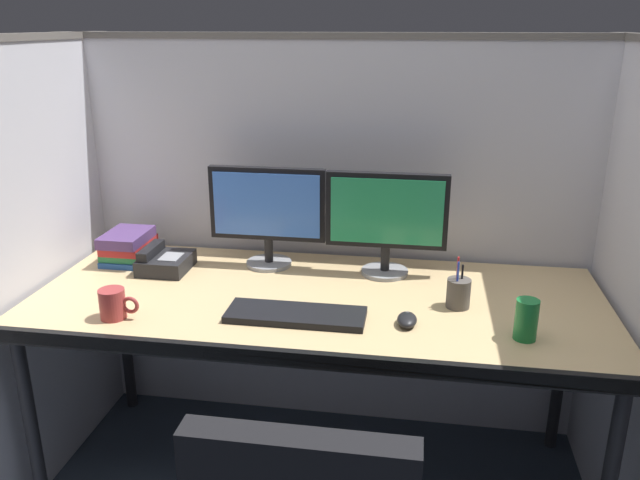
# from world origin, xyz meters

# --- Properties ---
(cubicle_partition_rear) EXTENTS (2.21, 0.06, 1.57)m
(cubicle_partition_rear) POSITION_xyz_m (0.00, 0.74, 0.79)
(cubicle_partition_rear) COLOR silver
(cubicle_partition_rear) RESTS_ON ground
(cubicle_partition_left) EXTENTS (0.06, 1.41, 1.57)m
(cubicle_partition_left) POSITION_xyz_m (-0.99, 0.20, 0.79)
(cubicle_partition_left) COLOR silver
(cubicle_partition_left) RESTS_ON ground
(desk) EXTENTS (1.90, 0.80, 0.74)m
(desk) POSITION_xyz_m (0.00, 0.29, 0.69)
(desk) COLOR tan
(desk) RESTS_ON ground
(monitor_left) EXTENTS (0.43, 0.17, 0.37)m
(monitor_left) POSITION_xyz_m (-0.23, 0.55, 0.96)
(monitor_left) COLOR gray
(monitor_left) RESTS_ON desk
(monitor_right) EXTENTS (0.43, 0.17, 0.37)m
(monitor_right) POSITION_xyz_m (0.21, 0.53, 0.96)
(monitor_right) COLOR gray
(monitor_right) RESTS_ON desk
(keyboard_main) EXTENTS (0.43, 0.15, 0.02)m
(keyboard_main) POSITION_xyz_m (-0.04, 0.12, 0.75)
(keyboard_main) COLOR black
(keyboard_main) RESTS_ON desk
(computer_mouse) EXTENTS (0.06, 0.10, 0.04)m
(computer_mouse) POSITION_xyz_m (0.30, 0.13, 0.76)
(computer_mouse) COLOR black
(computer_mouse) RESTS_ON desk
(coffee_mug) EXTENTS (0.13, 0.08, 0.09)m
(coffee_mug) POSITION_xyz_m (-0.59, 0.03, 0.79)
(coffee_mug) COLOR #993333
(coffee_mug) RESTS_ON desk
(pen_cup) EXTENTS (0.08, 0.08, 0.17)m
(pen_cup) POSITION_xyz_m (0.46, 0.28, 0.79)
(pen_cup) COLOR #4C4742
(pen_cup) RESTS_ON desk
(soda_can) EXTENTS (0.07, 0.07, 0.12)m
(soda_can) POSITION_xyz_m (0.64, 0.09, 0.80)
(soda_can) COLOR #197233
(soda_can) RESTS_ON desk
(book_stack) EXTENTS (0.15, 0.23, 0.12)m
(book_stack) POSITION_xyz_m (-0.77, 0.52, 0.80)
(book_stack) COLOR #1E478C
(book_stack) RESTS_ON desk
(desk_phone) EXTENTS (0.17, 0.19, 0.09)m
(desk_phone) POSITION_xyz_m (-0.60, 0.44, 0.77)
(desk_phone) COLOR black
(desk_phone) RESTS_ON desk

